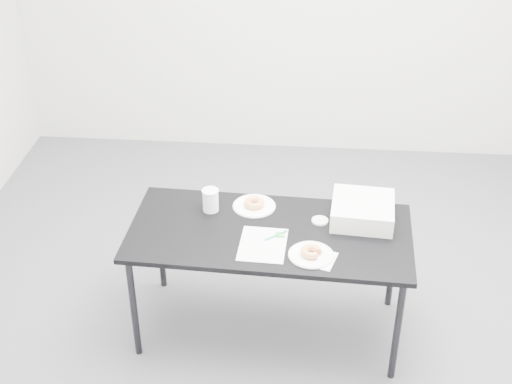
# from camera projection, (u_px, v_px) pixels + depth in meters

# --- Properties ---
(floor) EXTENTS (4.00, 4.00, 0.00)m
(floor) POSITION_uv_depth(u_px,v_px,m) (253.00, 305.00, 4.24)
(floor) COLOR #4C4C51
(floor) RESTS_ON ground
(table) EXTENTS (1.51, 0.76, 0.67)m
(table) POSITION_uv_depth(u_px,v_px,m) (270.00, 239.00, 3.75)
(table) COLOR black
(table) RESTS_ON floor
(scorecard) EXTENTS (0.25, 0.31, 0.00)m
(scorecard) POSITION_uv_depth(u_px,v_px,m) (263.00, 244.00, 3.62)
(scorecard) COLOR white
(scorecard) RESTS_ON table
(logo_patch) EXTENTS (0.05, 0.05, 0.00)m
(logo_patch) POSITION_uv_depth(u_px,v_px,m) (280.00, 235.00, 3.69)
(logo_patch) COLOR green
(logo_patch) RESTS_ON scorecard
(pen) EXTENTS (0.11, 0.10, 0.01)m
(pen) POSITION_uv_depth(u_px,v_px,m) (276.00, 235.00, 3.68)
(pen) COLOR #0D956F
(pen) RESTS_ON scorecard
(napkin) EXTENTS (0.20, 0.20, 0.00)m
(napkin) POSITION_uv_depth(u_px,v_px,m) (319.00, 259.00, 3.52)
(napkin) COLOR white
(napkin) RESTS_ON table
(plate_near) EXTENTS (0.23, 0.23, 0.01)m
(plate_near) POSITION_uv_depth(u_px,v_px,m) (311.00, 255.00, 3.54)
(plate_near) COLOR white
(plate_near) RESTS_ON napkin
(donut_near) EXTENTS (0.14, 0.14, 0.04)m
(donut_near) POSITION_uv_depth(u_px,v_px,m) (311.00, 252.00, 3.53)
(donut_near) COLOR #E38B48
(donut_near) RESTS_ON plate_near
(plate_far) EXTENTS (0.24, 0.24, 0.01)m
(plate_far) POSITION_uv_depth(u_px,v_px,m) (254.00, 206.00, 3.92)
(plate_far) COLOR white
(plate_far) RESTS_ON table
(donut_far) EXTENTS (0.14, 0.14, 0.04)m
(donut_far) POSITION_uv_depth(u_px,v_px,m) (254.00, 203.00, 3.91)
(donut_far) COLOR #E38B48
(donut_far) RESTS_ON plate_far
(coffee_cup) EXTENTS (0.09, 0.09, 0.13)m
(coffee_cup) POSITION_uv_depth(u_px,v_px,m) (211.00, 200.00, 3.86)
(coffee_cup) COLOR white
(coffee_cup) RESTS_ON table
(cup_lid) EXTENTS (0.09, 0.09, 0.01)m
(cup_lid) POSITION_uv_depth(u_px,v_px,m) (320.00, 221.00, 3.79)
(cup_lid) COLOR silver
(cup_lid) RESTS_ON table
(bakery_box) EXTENTS (0.35, 0.35, 0.11)m
(bakery_box) POSITION_uv_depth(u_px,v_px,m) (363.00, 210.00, 3.79)
(bakery_box) COLOR silver
(bakery_box) RESTS_ON table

